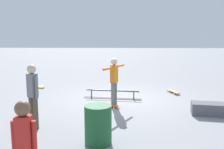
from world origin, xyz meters
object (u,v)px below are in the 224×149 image
object	(u,v)px
bystander_red_shirt	(25,148)
loose_skateboard_natural	(173,91)
skater_main	(114,79)
skateboard_main	(108,105)
grind_rail	(112,95)
bystander_grey_shirt	(33,93)
loose_skateboard_yellow	(37,86)
trash_bin	(98,125)

from	to	relation	value
bystander_red_shirt	loose_skateboard_natural	xyz separation A→B (m)	(-3.55, -7.07, -0.82)
bystander_red_shirt	loose_skateboard_natural	distance (m)	7.95
skater_main	skateboard_main	size ratio (longest dim) A/B	1.99
loose_skateboard_natural	grind_rail	bearing A→B (deg)	94.25
grind_rail	bystander_red_shirt	distance (m)	6.26
grind_rail	skater_main	distance (m)	1.33
bystander_grey_shirt	loose_skateboard_yellow	bearing A→B (deg)	139.05
grind_rail	trash_bin	size ratio (longest dim) A/B	2.46
grind_rail	loose_skateboard_yellow	xyz separation A→B (m)	(3.44, -1.83, -0.07)
grind_rail	bystander_grey_shirt	world-z (taller)	bystander_grey_shirt
grind_rail	loose_skateboard_yellow	bearing A→B (deg)	-19.61
skateboard_main	bystander_grey_shirt	xyz separation A→B (m)	(1.83, 1.95, 0.87)
skateboard_main	loose_skateboard_yellow	xyz separation A→B (m)	(3.31, -2.95, 0.00)
loose_skateboard_yellow	grind_rail	bearing A→B (deg)	171.06
skateboard_main	bystander_red_shirt	size ratio (longest dim) A/B	0.52
loose_skateboard_natural	loose_skateboard_yellow	world-z (taller)	same
bystander_grey_shirt	bystander_red_shirt	size ratio (longest dim) A/B	1.06
bystander_red_shirt	loose_skateboard_natural	bearing A→B (deg)	-118.18
loose_skateboard_natural	trash_bin	world-z (taller)	trash_bin
grind_rail	skateboard_main	xyz separation A→B (m)	(0.13, 1.12, -0.07)
bystander_red_shirt	grind_rail	bearing A→B (deg)	-101.51
skater_main	trash_bin	xyz separation A→B (m)	(0.31, 2.92, -0.50)
loose_skateboard_natural	loose_skateboard_yellow	xyz separation A→B (m)	(5.91, -0.88, 0.00)
skater_main	loose_skateboard_yellow	world-z (taller)	skater_main
bystander_grey_shirt	loose_skateboard_yellow	xyz separation A→B (m)	(1.48, -4.90, -0.87)
skater_main	skateboard_main	distance (m)	0.90
bystander_red_shirt	skater_main	bearing A→B (deg)	-104.41
bystander_grey_shirt	bystander_red_shirt	xyz separation A→B (m)	(-0.89, 3.05, -0.06)
grind_rail	trash_bin	bearing A→B (deg)	95.14
loose_skateboard_yellow	skater_main	bearing A→B (deg)	159.73
bystander_grey_shirt	skater_main	bearing A→B (deg)	76.88
skateboard_main	loose_skateboard_natural	size ratio (longest dim) A/B	0.99
bystander_grey_shirt	trash_bin	bearing A→B (deg)	4.90
bystander_grey_shirt	loose_skateboard_natural	distance (m)	6.05
bystander_grey_shirt	loose_skateboard_natural	world-z (taller)	bystander_grey_shirt
bystander_red_shirt	trash_bin	distance (m)	2.36
skateboard_main	skater_main	bearing A→B (deg)	39.06
skater_main	trash_bin	bearing A→B (deg)	-157.20
skateboard_main	loose_skateboard_yellow	bearing A→B (deg)	159.98
skateboard_main	loose_skateboard_natural	distance (m)	3.32
grind_rail	loose_skateboard_natural	bearing A→B (deg)	-150.64
loose_skateboard_natural	trash_bin	xyz separation A→B (m)	(2.70, 4.92, 0.37)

